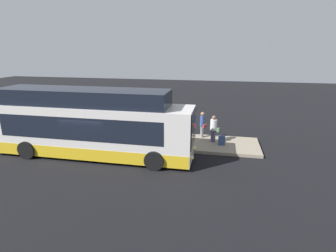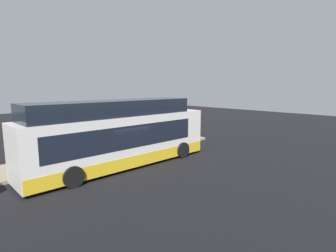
% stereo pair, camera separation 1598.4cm
% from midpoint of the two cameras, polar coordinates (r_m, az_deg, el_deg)
% --- Properties ---
extents(ground, '(80.00, 80.00, 0.00)m').
position_cam_midpoint_polar(ground, '(14.23, 13.16, -6.71)').
color(ground, black).
extents(platform, '(20.00, 3.25, 0.20)m').
position_cam_midpoint_polar(platform, '(17.22, 12.95, -2.22)').
color(platform, gray).
rests_on(platform, ground).
extents(bus_lead, '(11.92, 2.73, 4.01)m').
position_cam_midpoint_polar(bus_lead, '(13.77, 13.57, 0.47)').
color(bus_lead, silver).
rests_on(bus_lead, ground).
extents(passenger_boarding, '(0.68, 0.54, 1.80)m').
position_cam_midpoint_polar(passenger_boarding, '(18.76, 35.05, 0.05)').
color(passenger_boarding, '#4C476B').
rests_on(passenger_boarding, platform).
extents(passenger_waiting, '(0.58, 0.42, 1.61)m').
position_cam_midpoint_polar(passenger_waiting, '(18.63, 26.27, 0.98)').
color(passenger_waiting, gray).
rests_on(passenger_waiting, platform).
extents(passenger_with_bags, '(0.57, 0.56, 1.82)m').
position_cam_midpoint_polar(passenger_with_bags, '(19.12, 32.02, 0.96)').
color(passenger_with_bags, gray).
rests_on(passenger_with_bags, platform).
extents(suitcase, '(0.43, 0.18, 0.86)m').
position_cam_midpoint_polar(suitcase, '(18.70, 36.89, -2.41)').
color(suitcase, '#334C7F').
rests_on(suitcase, platform).
extents(sign_post, '(0.10, 0.64, 2.28)m').
position_cam_midpoint_polar(sign_post, '(16.34, 7.95, 2.55)').
color(sign_post, '#4C4C51').
rests_on(sign_post, platform).
extents(trash_bin, '(0.44, 0.44, 0.65)m').
position_cam_midpoint_polar(trash_bin, '(17.54, 20.54, -1.07)').
color(trash_bin, '#3F3F44').
rests_on(trash_bin, platform).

